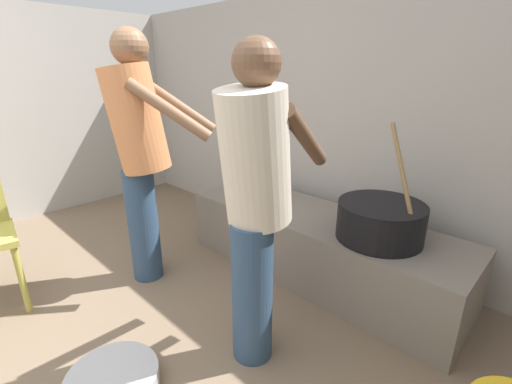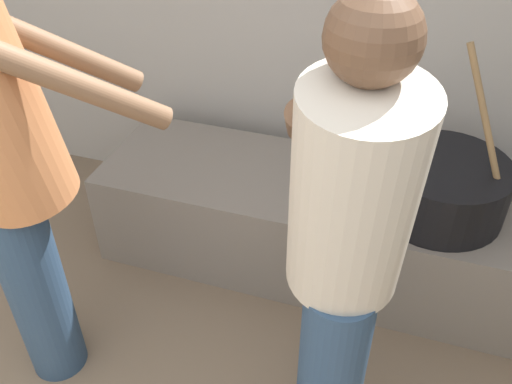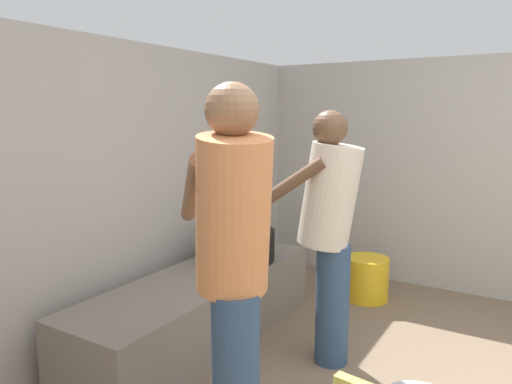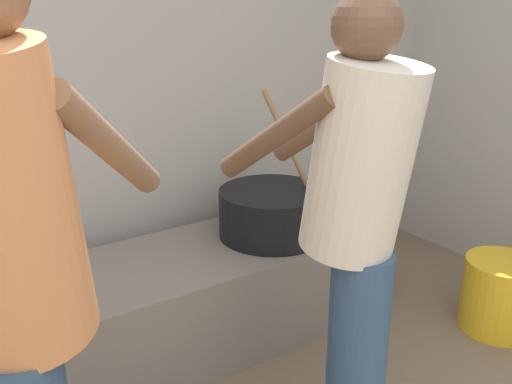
# 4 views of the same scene
# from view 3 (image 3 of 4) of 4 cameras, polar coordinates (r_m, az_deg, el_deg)

# --- Properties ---
(block_enclosure_rear) EXTENTS (4.84, 0.20, 1.95)m
(block_enclosure_rear) POSITION_cam_3_polar(r_m,az_deg,el_deg) (3.14, -18.84, -0.70)
(block_enclosure_rear) COLOR #ADA8A0
(block_enclosure_rear) RESTS_ON ground_plane
(hearth_ledge) EXTENTS (1.96, 0.60, 0.45)m
(hearth_ledge) POSITION_cam_3_polar(r_m,az_deg,el_deg) (3.27, -6.65, -13.63)
(hearth_ledge) COLOR slate
(hearth_ledge) RESTS_ON ground_plane
(cooking_pot_main) EXTENTS (0.49, 0.49, 0.67)m
(cooking_pot_main) POSITION_cam_3_polar(r_m,az_deg,el_deg) (3.48, -1.85, -6.29)
(cooking_pot_main) COLOR black
(cooking_pot_main) RESTS_ON hearth_ledge
(cook_in_orange_shirt) EXTENTS (0.70, 0.70, 1.62)m
(cook_in_orange_shirt) POSITION_cam_3_polar(r_m,az_deg,el_deg) (1.95, -2.71, -7.60)
(cook_in_orange_shirt) COLOR navy
(cook_in_orange_shirt) RESTS_ON ground_plane
(cook_in_cream_shirt) EXTENTS (0.46, 0.69, 1.52)m
(cook_in_cream_shirt) POSITION_cam_3_polar(r_m,az_deg,el_deg) (2.83, 8.67, -3.70)
(cook_in_cream_shirt) COLOR navy
(cook_in_cream_shirt) RESTS_ON ground_plane
(bucket_yellow_plastic) EXTENTS (0.35, 0.35, 0.35)m
(bucket_yellow_plastic) POSITION_cam_3_polar(r_m,az_deg,el_deg) (4.04, 13.06, -9.99)
(bucket_yellow_plastic) COLOR gold
(bucket_yellow_plastic) RESTS_ON ground_plane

